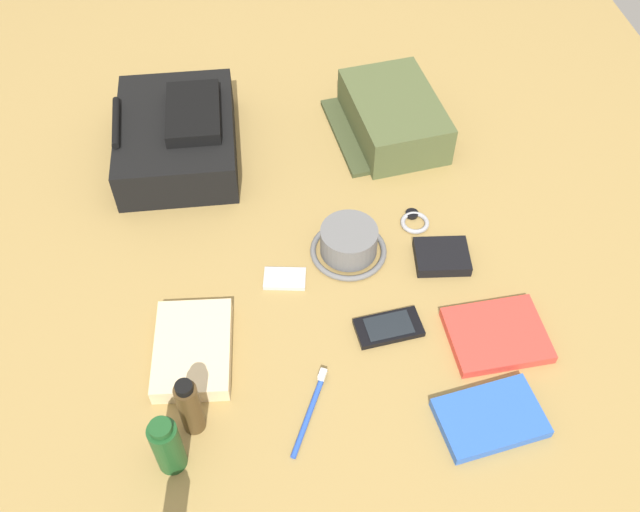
{
  "coord_description": "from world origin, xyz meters",
  "views": [
    {
      "loc": [
        -0.9,
        0.15,
        1.17
      ],
      "look_at": [
        0.0,
        0.0,
        0.04
      ],
      "focal_mm": 40.57,
      "sensor_mm": 36.0,
      "label": 1
    }
  ],
  "objects_px": {
    "toiletry_pouch": "(392,117)",
    "wristwatch": "(414,221)",
    "travel_guidebook": "(497,335)",
    "toothbrush": "(311,407)",
    "cell_phone": "(389,327)",
    "folded_towel": "(193,349)",
    "shampoo_bottle": "(167,445)",
    "wallet": "(442,257)",
    "paperback_novel": "(490,418)",
    "cologne_bottle": "(190,407)",
    "bucket_hat": "(349,243)",
    "media_player": "(285,279)",
    "backpack": "(178,136)"
  },
  "relations": [
    {
      "from": "media_player",
      "to": "toiletry_pouch",
      "type": "bearing_deg",
      "value": -37.83
    },
    {
      "from": "cologne_bottle",
      "to": "media_player",
      "type": "distance_m",
      "value": 0.36
    },
    {
      "from": "wristwatch",
      "to": "toothbrush",
      "type": "xyz_separation_m",
      "value": [
        -0.4,
        0.29,
        0.0
      ]
    },
    {
      "from": "wallet",
      "to": "travel_guidebook",
      "type": "bearing_deg",
      "value": -158.31
    },
    {
      "from": "toiletry_pouch",
      "to": "paperback_novel",
      "type": "bearing_deg",
      "value": 179.96
    },
    {
      "from": "travel_guidebook",
      "to": "toothbrush",
      "type": "height_order",
      "value": "toothbrush"
    },
    {
      "from": "media_player",
      "to": "wristwatch",
      "type": "distance_m",
      "value": 0.31
    },
    {
      "from": "toothbrush",
      "to": "folded_towel",
      "type": "height_order",
      "value": "folded_towel"
    },
    {
      "from": "bucket_hat",
      "to": "cologne_bottle",
      "type": "height_order",
      "value": "cologne_bottle"
    },
    {
      "from": "folded_towel",
      "to": "media_player",
      "type": "bearing_deg",
      "value": -52.79
    },
    {
      "from": "travel_guidebook",
      "to": "paperback_novel",
      "type": "bearing_deg",
      "value": 158.03
    },
    {
      "from": "cell_phone",
      "to": "folded_towel",
      "type": "bearing_deg",
      "value": 89.19
    },
    {
      "from": "paperback_novel",
      "to": "wallet",
      "type": "distance_m",
      "value": 0.36
    },
    {
      "from": "bucket_hat",
      "to": "cologne_bottle",
      "type": "bearing_deg",
      "value": 135.09
    },
    {
      "from": "cell_phone",
      "to": "wristwatch",
      "type": "bearing_deg",
      "value": -24.29
    },
    {
      "from": "travel_guidebook",
      "to": "wristwatch",
      "type": "xyz_separation_m",
      "value": [
        0.31,
        0.08,
        -0.0
      ]
    },
    {
      "from": "cologne_bottle",
      "to": "cell_phone",
      "type": "xyz_separation_m",
      "value": [
        0.14,
        -0.38,
        -0.06
      ]
    },
    {
      "from": "shampoo_bottle",
      "to": "paperback_novel",
      "type": "distance_m",
      "value": 0.55
    },
    {
      "from": "bucket_hat",
      "to": "media_player",
      "type": "xyz_separation_m",
      "value": [
        -0.05,
        0.14,
        -0.02
      ]
    },
    {
      "from": "cell_phone",
      "to": "folded_towel",
      "type": "height_order",
      "value": "folded_towel"
    },
    {
      "from": "toothbrush",
      "to": "media_player",
      "type": "bearing_deg",
      "value": 1.53
    },
    {
      "from": "toothbrush",
      "to": "wallet",
      "type": "distance_m",
      "value": 0.43
    },
    {
      "from": "media_player",
      "to": "wallet",
      "type": "xyz_separation_m",
      "value": [
        -0.0,
        -0.33,
        0.01
      ]
    },
    {
      "from": "shampoo_bottle",
      "to": "wristwatch",
      "type": "bearing_deg",
      "value": -49.43
    },
    {
      "from": "wallet",
      "to": "folded_towel",
      "type": "bearing_deg",
      "value": 112.82
    },
    {
      "from": "shampoo_bottle",
      "to": "wristwatch",
      "type": "xyz_separation_m",
      "value": [
        0.46,
        -0.53,
        -0.06
      ]
    },
    {
      "from": "shampoo_bottle",
      "to": "travel_guidebook",
      "type": "xyz_separation_m",
      "value": [
        0.15,
        -0.62,
        -0.06
      ]
    },
    {
      "from": "bucket_hat",
      "to": "backpack",
      "type": "bearing_deg",
      "value": 42.52
    },
    {
      "from": "bucket_hat",
      "to": "media_player",
      "type": "distance_m",
      "value": 0.15
    },
    {
      "from": "media_player",
      "to": "folded_towel",
      "type": "relative_size",
      "value": 0.46
    },
    {
      "from": "wristwatch",
      "to": "bucket_hat",
      "type": "bearing_deg",
      "value": 109.87
    },
    {
      "from": "paperback_novel",
      "to": "folded_towel",
      "type": "height_order",
      "value": "folded_towel"
    },
    {
      "from": "media_player",
      "to": "toothbrush",
      "type": "distance_m",
      "value": 0.29
    },
    {
      "from": "media_player",
      "to": "shampoo_bottle",
      "type": "bearing_deg",
      "value": 145.82
    },
    {
      "from": "toiletry_pouch",
      "to": "wristwatch",
      "type": "height_order",
      "value": "toiletry_pouch"
    },
    {
      "from": "cologne_bottle",
      "to": "shampoo_bottle",
      "type": "bearing_deg",
      "value": 147.0
    },
    {
      "from": "toiletry_pouch",
      "to": "toothbrush",
      "type": "distance_m",
      "value": 0.76
    },
    {
      "from": "folded_towel",
      "to": "wallet",
      "type": "bearing_deg",
      "value": -74.52
    },
    {
      "from": "paperback_novel",
      "to": "toothbrush",
      "type": "height_order",
      "value": "same"
    },
    {
      "from": "bucket_hat",
      "to": "wallet",
      "type": "height_order",
      "value": "bucket_hat"
    },
    {
      "from": "shampoo_bottle",
      "to": "folded_towel",
      "type": "bearing_deg",
      "value": -12.82
    },
    {
      "from": "bucket_hat",
      "to": "shampoo_bottle",
      "type": "xyz_separation_m",
      "value": [
        -0.4,
        0.38,
        0.03
      ]
    },
    {
      "from": "toothbrush",
      "to": "wallet",
      "type": "height_order",
      "value": "wallet"
    },
    {
      "from": "toiletry_pouch",
      "to": "media_player",
      "type": "bearing_deg",
      "value": 142.17
    },
    {
      "from": "wristwatch",
      "to": "wallet",
      "type": "bearing_deg",
      "value": -164.7
    },
    {
      "from": "shampoo_bottle",
      "to": "wallet",
      "type": "distance_m",
      "value": 0.67
    },
    {
      "from": "shampoo_bottle",
      "to": "paperback_novel",
      "type": "xyz_separation_m",
      "value": [
        -0.02,
        -0.55,
        -0.05
      ]
    },
    {
      "from": "cell_phone",
      "to": "toothbrush",
      "type": "xyz_separation_m",
      "value": [
        -0.14,
        0.17,
        0.0
      ]
    },
    {
      "from": "paperback_novel",
      "to": "folded_towel",
      "type": "distance_m",
      "value": 0.55
    },
    {
      "from": "backpack",
      "to": "toiletry_pouch",
      "type": "height_order",
      "value": "backpack"
    }
  ]
}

